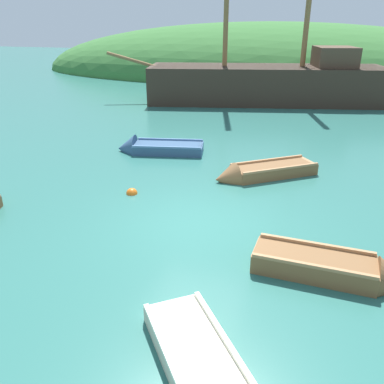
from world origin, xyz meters
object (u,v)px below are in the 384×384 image
(buoy_orange, at_px, (132,194))
(rowboat_outer_right, at_px, (154,149))
(rowboat_center, at_px, (334,270))
(rowboat_far, at_px, (260,174))
(sailing_ship, at_px, (267,88))

(buoy_orange, bearing_deg, rowboat_outer_right, 103.23)
(rowboat_center, bearing_deg, rowboat_outer_right, 137.41)
(rowboat_far, bearing_deg, buoy_orange, -1.33)
(rowboat_far, height_order, rowboat_outer_right, rowboat_outer_right)
(rowboat_center, bearing_deg, rowboat_far, 116.19)
(rowboat_far, bearing_deg, rowboat_outer_right, -56.62)
(sailing_ship, relative_size, buoy_orange, 50.52)
(rowboat_outer_right, height_order, buoy_orange, rowboat_outer_right)
(rowboat_far, bearing_deg, sailing_ship, -120.85)
(sailing_ship, bearing_deg, rowboat_center, 88.45)
(rowboat_far, relative_size, buoy_orange, 9.96)
(sailing_ship, xyz_separation_m, rowboat_outer_right, (-2.67, -11.46, -0.74))
(sailing_ship, height_order, rowboat_far, sailing_ship)
(rowboat_outer_right, bearing_deg, buoy_orange, 91.08)
(rowboat_outer_right, relative_size, rowboat_center, 1.14)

